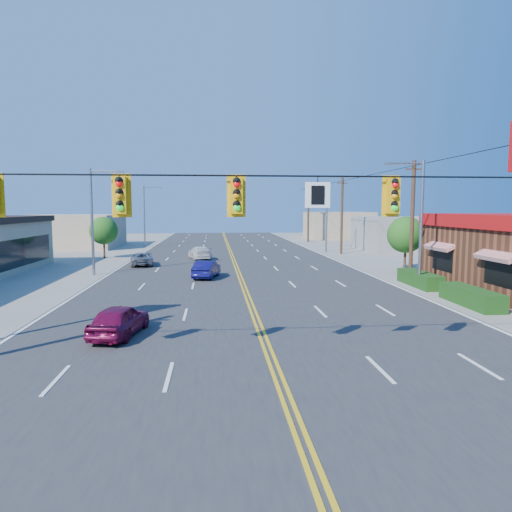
{
  "coord_description": "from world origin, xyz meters",
  "views": [
    {
      "loc": [
        -1.86,
        -13.35,
        5.06
      ],
      "look_at": [
        0.64,
        13.76,
        2.2
      ],
      "focal_mm": 32.0,
      "sensor_mm": 36.0,
      "label": 1
    }
  ],
  "objects": [
    {
      "name": "streetlight_ne",
      "position": [
        10.79,
        38.0,
        4.51
      ],
      "size": [
        2.55,
        0.25,
        8.0
      ],
      "color": "gray",
      "rests_on": "ground"
    },
    {
      "name": "signal_span",
      "position": [
        -0.12,
        0.0,
        4.89
      ],
      "size": [
        24.32,
        0.34,
        9.0
      ],
      "color": "#47301E",
      "rests_on": "ground"
    },
    {
      "name": "bld_east_mid",
      "position": [
        22.0,
        40.0,
        2.0
      ],
      "size": [
        12.0,
        10.0,
        4.0
      ],
      "primitive_type": "cube",
      "color": "gray",
      "rests_on": "ground"
    },
    {
      "name": "utility_pole_near",
      "position": [
        12.2,
        18.0,
        4.2
      ],
      "size": [
        0.28,
        0.28,
        8.4
      ],
      "primitive_type": "cylinder",
      "color": "#47301E",
      "rests_on": "ground"
    },
    {
      "name": "streetlight_sw",
      "position": [
        -10.79,
        22.0,
        4.51
      ],
      "size": [
        2.55,
        0.25,
        8.0
      ],
      "color": "gray",
      "rests_on": "ground"
    },
    {
      "name": "utility_pole_far",
      "position": [
        12.2,
        54.0,
        4.2
      ],
      "size": [
        0.28,
        0.28,
        8.4
      ],
      "primitive_type": "cylinder",
      "color": "#47301E",
      "rests_on": "ground"
    },
    {
      "name": "tree_kfc_rear",
      "position": [
        13.5,
        22.0,
        2.93
      ],
      "size": [
        2.94,
        2.94,
        4.41
      ],
      "color": "#47301E",
      "rests_on": "ground"
    },
    {
      "name": "streetlight_nw",
      "position": [
        -10.79,
        48.0,
        4.51
      ],
      "size": [
        2.55,
        0.25,
        8.0
      ],
      "color": "gray",
      "rests_on": "ground"
    },
    {
      "name": "bld_west_far",
      "position": [
        -20.0,
        48.0,
        2.1
      ],
      "size": [
        11.0,
        12.0,
        4.2
      ],
      "primitive_type": "cube",
      "color": "tan",
      "rests_on": "ground"
    },
    {
      "name": "bld_east_far",
      "position": [
        19.0,
        62.0,
        2.2
      ],
      "size": [
        10.0,
        10.0,
        4.4
      ],
      "primitive_type": "cube",
      "color": "tan",
      "rests_on": "ground"
    },
    {
      "name": "streetlight_se",
      "position": [
        10.79,
        14.0,
        4.51
      ],
      "size": [
        2.55,
        0.25,
        8.0
      ],
      "color": "gray",
      "rests_on": "ground"
    },
    {
      "name": "utility_pole_mid",
      "position": [
        12.2,
        36.0,
        4.2
      ],
      "size": [
        0.28,
        0.28,
        8.4
      ],
      "primitive_type": "cylinder",
      "color": "#47301E",
      "rests_on": "ground"
    },
    {
      "name": "ground",
      "position": [
        0.0,
        0.0,
        0.0
      ],
      "size": [
        160.0,
        160.0,
        0.0
      ],
      "primitive_type": "plane",
      "color": "gray",
      "rests_on": "ground"
    },
    {
      "name": "car_blue",
      "position": [
        -2.42,
        19.46,
        0.62
      ],
      "size": [
        2.1,
        3.98,
        1.25
      ],
      "primitive_type": "imported",
      "rotation": [
        0.0,
        0.0,
        2.93
      ],
      "color": "#0F0D4E",
      "rests_on": "ground"
    },
    {
      "name": "tree_west",
      "position": [
        -13.0,
        34.0,
        2.79
      ],
      "size": [
        2.8,
        2.8,
        4.2
      ],
      "color": "#47301E",
      "rests_on": "ground"
    },
    {
      "name": "car_silver",
      "position": [
        -8.23,
        27.18,
        0.57
      ],
      "size": [
        2.56,
        4.34,
        1.13
      ],
      "primitive_type": "imported",
      "rotation": [
        0.0,
        0.0,
        3.32
      ],
      "color": "gray",
      "rests_on": "ground"
    },
    {
      "name": "car_white",
      "position": [
        -3.29,
        31.59,
        0.64
      ],
      "size": [
        2.7,
        4.69,
        1.28
      ],
      "primitive_type": "imported",
      "rotation": [
        0.0,
        0.0,
        3.36
      ],
      "color": "silver",
      "rests_on": "ground"
    },
    {
      "name": "road",
      "position": [
        0.0,
        20.0,
        0.03
      ],
      "size": [
        20.0,
        120.0,
        0.06
      ],
      "primitive_type": "cube",
      "color": "#2D2D30",
      "rests_on": "ground"
    },
    {
      "name": "car_magenta",
      "position": [
        -5.61,
        4.64,
        0.63
      ],
      "size": [
        2.1,
        3.87,
        1.25
      ],
      "primitive_type": "imported",
      "rotation": [
        0.0,
        0.0,
        2.96
      ],
      "color": "maroon",
      "rests_on": "ground"
    }
  ]
}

